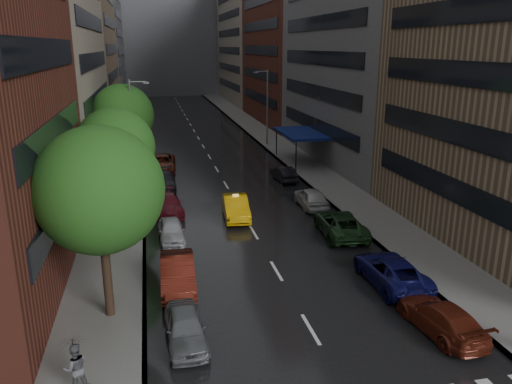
# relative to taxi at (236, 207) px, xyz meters

# --- Properties ---
(road) EXTENTS (14.00, 140.00, 0.01)m
(road) POSITION_rel_taxi_xyz_m (0.65, 30.83, -0.79)
(road) COLOR black
(road) RESTS_ON ground
(sidewalk_left) EXTENTS (4.00, 140.00, 0.15)m
(sidewalk_left) POSITION_rel_taxi_xyz_m (-8.35, 30.83, -0.72)
(sidewalk_left) COLOR gray
(sidewalk_left) RESTS_ON ground
(sidewalk_right) EXTENTS (4.00, 140.00, 0.15)m
(sidewalk_right) POSITION_rel_taxi_xyz_m (9.65, 30.83, -0.72)
(sidewalk_right) COLOR gray
(sidewalk_right) RESTS_ON ground
(buildings_left) EXTENTS (8.00, 108.00, 38.00)m
(buildings_left) POSITION_rel_taxi_xyz_m (-14.35, 39.62, 15.19)
(buildings_left) COLOR maroon
(buildings_left) RESTS_ON ground
(buildings_right) EXTENTS (8.05, 109.10, 36.00)m
(buildings_right) POSITION_rel_taxi_xyz_m (15.65, 37.53, 14.24)
(buildings_right) COLOR #937A5B
(buildings_right) RESTS_ON ground
(building_far) EXTENTS (40.00, 14.00, 32.00)m
(building_far) POSITION_rel_taxi_xyz_m (0.65, 98.83, 15.20)
(building_far) COLOR slate
(building_far) RESTS_ON ground
(tree_near) EXTENTS (5.52, 5.52, 8.79)m
(tree_near) POSITION_rel_taxi_xyz_m (-7.95, -12.26, 5.22)
(tree_near) COLOR #382619
(tree_near) RESTS_ON ground
(tree_mid) EXTENTS (5.12, 5.12, 8.16)m
(tree_mid) POSITION_rel_taxi_xyz_m (-7.95, -0.53, 4.78)
(tree_mid) COLOR #382619
(tree_mid) RESTS_ON ground
(tree_far) EXTENTS (5.48, 5.48, 8.73)m
(tree_far) POSITION_rel_taxi_xyz_m (-7.95, 12.17, 5.18)
(tree_far) COLOR #382619
(tree_far) RESTS_ON ground
(taxi) EXTENTS (2.01, 4.94, 1.59)m
(taxi) POSITION_rel_taxi_xyz_m (0.00, 0.00, 0.00)
(taxi) COLOR #FFB80D
(taxi) RESTS_ON ground
(parked_cars_left) EXTENTS (3.01, 35.28, 1.60)m
(parked_cars_left) POSITION_rel_taxi_xyz_m (-4.75, 2.67, -0.06)
(parked_cars_left) COLOR slate
(parked_cars_left) RESTS_ON ground
(parked_cars_right) EXTENTS (3.03, 30.24, 1.54)m
(parked_cars_right) POSITION_rel_taxi_xyz_m (6.05, -6.23, -0.06)
(parked_cars_right) COLOR maroon
(parked_cars_right) RESTS_ON ground
(ped_black_umbrella) EXTENTS (1.04, 0.98, 2.09)m
(ped_black_umbrella) POSITION_rel_taxi_xyz_m (-8.75, -17.45, 0.58)
(ped_black_umbrella) COLOR #55565B
(ped_black_umbrella) RESTS_ON sidewalk_left
(street_lamp_left) EXTENTS (1.74, 0.22, 9.00)m
(street_lamp_left) POSITION_rel_taxi_xyz_m (-7.07, 10.83, 4.09)
(street_lamp_left) COLOR gray
(street_lamp_left) RESTS_ON sidewalk_left
(street_lamp_right) EXTENTS (1.74, 0.22, 9.00)m
(street_lamp_right) POSITION_rel_taxi_xyz_m (8.37, 25.83, 4.09)
(street_lamp_right) COLOR gray
(street_lamp_right) RESTS_ON sidewalk_right
(awning) EXTENTS (4.00, 8.00, 3.12)m
(awning) POSITION_rel_taxi_xyz_m (9.64, 15.83, 2.34)
(awning) COLOR navy
(awning) RESTS_ON sidewalk_right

